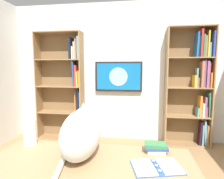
% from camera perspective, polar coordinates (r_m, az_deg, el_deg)
% --- Properties ---
extents(wall_back, '(4.52, 0.06, 2.70)m').
position_cam_1_polar(wall_back, '(3.79, 3.04, 5.22)').
color(wall_back, silver).
rests_on(wall_back, ground).
extents(bookshelf_left, '(0.81, 0.28, 2.16)m').
position_cam_1_polar(bookshelf_left, '(3.75, 23.64, 1.21)').
color(bookshelf_left, '#937047').
rests_on(bookshelf_left, ground).
extents(bookshelf_right, '(0.94, 0.28, 2.14)m').
position_cam_1_polar(bookshelf_right, '(3.92, -13.72, 0.75)').
color(bookshelf_right, '#937047').
rests_on(bookshelf_right, ground).
extents(wall_mounted_tv, '(0.92, 0.07, 0.58)m').
position_cam_1_polar(wall_mounted_tv, '(3.72, 1.99, 3.92)').
color(wall_mounted_tv, black).
extents(desk, '(1.53, 0.63, 0.76)m').
position_cam_1_polar(desk, '(1.53, -6.68, -24.73)').
color(desk, '#A37F56').
rests_on(desk, ground).
extents(cat, '(0.28, 0.69, 0.39)m').
position_cam_1_polar(cat, '(1.51, -8.84, -12.13)').
color(cat, white).
rests_on(cat, desk).
extents(open_binder, '(0.37, 0.29, 0.02)m').
position_cam_1_polar(open_binder, '(1.43, 13.27, -21.76)').
color(open_binder, '#335999').
rests_on(open_binder, desk).
extents(paper_towel_roll, '(0.11, 0.11, 0.22)m').
position_cam_1_polar(paper_towel_roll, '(1.87, -23.57, -11.75)').
color(paper_towel_roll, white).
rests_on(paper_towel_roll, desk).
extents(desk_book_stack, '(0.19, 0.12, 0.08)m').
position_cam_1_polar(desk_book_stack, '(1.64, 13.12, -16.66)').
color(desk_book_stack, beige).
rests_on(desk_book_stack, desk).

